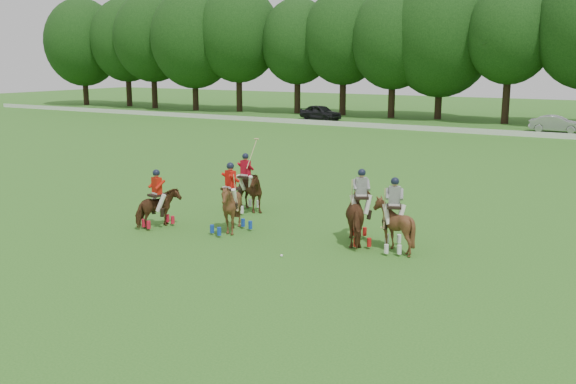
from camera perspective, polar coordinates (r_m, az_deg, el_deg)
The scene contains 11 objects.
ground at distance 20.50m, azimuth -10.24°, elevation -5.40°, with size 180.00×180.00×0.00m, color #2C671D.
tree_line at distance 64.15m, azimuth 19.44°, elevation 13.08°, with size 117.98×14.32×14.75m.
boundary_rail at distance 54.66m, azimuth 16.56°, elevation 5.19°, with size 120.00×0.10×0.44m, color white.
car_left at distance 64.75m, azimuth 2.91°, elevation 7.08°, with size 1.79×4.45×1.52m, color black.
car_mid at distance 58.06m, azimuth 22.75°, elevation 5.60°, with size 1.48×4.23×1.39m, color #A5A5AA.
polo_red_a at distance 23.54m, azimuth -11.51°, elevation -1.33°, with size 1.16×1.78×2.12m.
polo_red_b at distance 25.50m, azimuth -3.77°, elevation 0.11°, with size 1.65×1.42×2.89m.
polo_red_c at distance 22.37m, azimuth -5.09°, elevation -1.36°, with size 1.93×2.04×2.50m.
polo_stripe_a at distance 21.17m, azimuth 6.48°, elevation -2.14°, with size 1.91×2.34×2.49m.
polo_stripe_b at distance 20.53m, azimuth 9.36°, elevation -2.86°, with size 1.79×1.88×2.36m.
polo_ball at distance 19.81m, azimuth -0.58°, elevation -5.67°, with size 0.09×0.09×0.09m, color white.
Camera 1 is at (12.84, -14.82, 5.96)m, focal length 40.00 mm.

